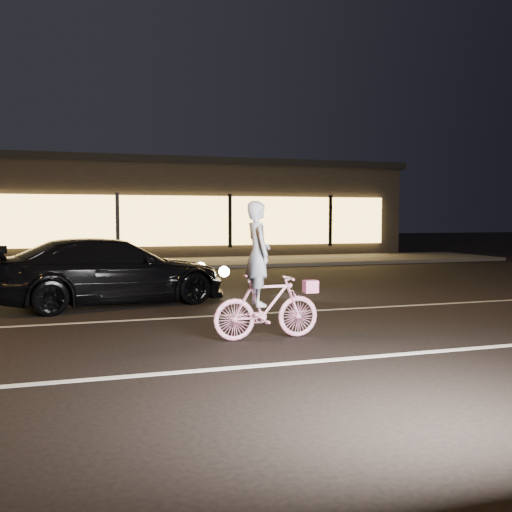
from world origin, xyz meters
name	(u,v)px	position (x,y,z in m)	size (l,w,h in m)	color
ground	(187,343)	(0.00, 0.00, 0.00)	(90.00, 90.00, 0.00)	black
lane_stripe_near	(210,370)	(0.00, -1.50, 0.00)	(60.00, 0.12, 0.01)	silver
lane_stripe_far	(166,318)	(0.00, 2.00, 0.00)	(60.00, 0.10, 0.01)	gray
sidewalk	(122,264)	(0.00, 13.00, 0.06)	(30.00, 4.00, 0.12)	#383533
storefront	(111,208)	(0.00, 18.97, 2.15)	(25.40, 8.42, 4.20)	black
cyclist	(264,291)	(1.12, -0.10, 0.71)	(1.59, 0.55, 2.00)	#F33480
sedan	(112,271)	(-0.81, 3.93, 0.67)	(4.93, 2.79, 1.35)	black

